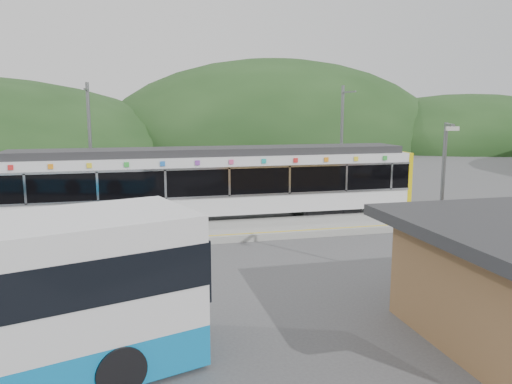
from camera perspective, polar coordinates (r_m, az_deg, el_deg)
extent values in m
plane|color=#4C4C4F|center=(19.98, 0.78, -6.94)|extent=(120.00, 120.00, 0.00)
ellipsoid|color=#1E3D19|center=(75.70, 2.17, 5.13)|extent=(52.00, 39.00, 26.00)
ellipsoid|color=#1E3D19|center=(83.35, 22.99, 4.78)|extent=(44.00, 33.00, 16.00)
cube|color=#9E9E99|center=(23.04, -1.30, -4.34)|extent=(26.00, 3.20, 0.30)
cube|color=yellow|center=(21.78, -0.55, -4.74)|extent=(26.00, 0.10, 0.01)
cube|color=black|center=(25.21, -18.37, -3.28)|extent=(3.20, 2.20, 0.56)
cube|color=black|center=(27.00, 7.92, -2.06)|extent=(3.20, 2.20, 0.56)
cube|color=silver|center=(25.28, -4.79, -1.08)|extent=(20.00, 2.90, 0.92)
cube|color=black|center=(25.09, -4.82, 1.58)|extent=(20.00, 2.96, 1.45)
cube|color=silver|center=(23.73, -4.23, -0.51)|extent=(20.00, 0.05, 0.10)
cube|color=silver|center=(23.54, -4.27, 2.73)|extent=(20.00, 0.05, 0.10)
cube|color=silver|center=(24.98, -4.85, 3.74)|extent=(20.00, 2.90, 0.45)
cube|color=#2D2D30|center=(24.94, -4.87, 4.67)|extent=(19.40, 2.50, 0.36)
cube|color=#DDC30B|center=(28.51, 15.71, 1.54)|extent=(0.24, 2.92, 3.00)
cube|color=silver|center=(23.75, -24.90, 0.29)|extent=(0.10, 0.05, 1.35)
cube|color=silver|center=(23.36, -17.67, 0.59)|extent=(0.10, 0.05, 1.35)
cube|color=silver|center=(23.34, -10.31, 0.88)|extent=(0.10, 0.05, 1.35)
cube|color=silver|center=(23.71, -3.06, 1.15)|extent=(0.10, 0.05, 1.35)
cube|color=silver|center=(24.44, 3.87, 1.39)|extent=(0.10, 0.05, 1.35)
cube|color=silver|center=(25.51, 10.30, 1.59)|extent=(0.10, 0.05, 1.35)
cube|color=silver|center=(26.63, 15.22, 1.74)|extent=(0.10, 0.05, 1.35)
cube|color=red|center=(23.75, -26.24, 2.53)|extent=(0.22, 0.04, 0.22)
cube|color=orange|center=(23.45, -22.42, 2.71)|extent=(0.22, 0.04, 0.22)
cube|color=yellow|center=(23.27, -18.52, 2.89)|extent=(0.22, 0.04, 0.22)
cube|color=green|center=(23.19, -14.58, 3.05)|extent=(0.22, 0.04, 0.22)
cube|color=blue|center=(23.23, -10.62, 3.20)|extent=(0.22, 0.04, 0.22)
cube|color=purple|center=(23.37, -6.70, 3.33)|extent=(0.22, 0.04, 0.22)
cube|color=#E54C8C|center=(23.62, -2.84, 3.45)|extent=(0.22, 0.04, 0.22)
cube|color=#19A5A5|center=(23.98, 0.92, 3.55)|extent=(0.22, 0.04, 0.22)
cube|color=red|center=(24.43, 4.56, 3.63)|extent=(0.22, 0.04, 0.22)
cube|color=orange|center=(24.98, 8.05, 3.69)|extent=(0.22, 0.04, 0.22)
cube|color=yellow|center=(25.62, 11.38, 3.74)|extent=(0.22, 0.04, 0.22)
cube|color=green|center=(26.34, 14.54, 3.78)|extent=(0.22, 0.04, 0.22)
cylinder|color=slate|center=(27.32, -18.38, 4.46)|extent=(0.18, 0.18, 7.00)
cube|color=slate|center=(26.46, -18.86, 11.02)|extent=(0.08, 1.80, 0.08)
cylinder|color=slate|center=(29.71, 9.74, 5.16)|extent=(0.18, 0.18, 7.00)
cube|color=slate|center=(28.91, 10.55, 11.18)|extent=(0.08, 1.80, 0.08)
cylinder|color=black|center=(12.02, -17.17, -16.18)|extent=(1.90, 3.16, 1.03)
cylinder|color=slate|center=(16.87, 20.42, -1.47)|extent=(0.12, 0.12, 5.23)
cube|color=slate|center=(16.29, 21.71, 7.05)|extent=(0.43, 0.85, 0.12)
cube|color=silver|center=(15.97, 22.51, 6.72)|extent=(0.39, 0.30, 0.12)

